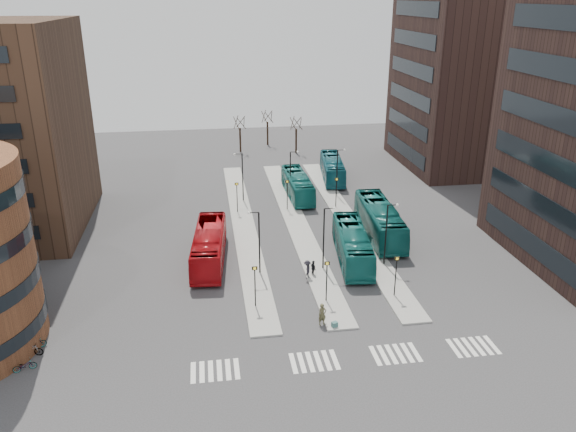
{
  "coord_description": "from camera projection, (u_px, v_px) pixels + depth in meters",
  "views": [
    {
      "loc": [
        -7.85,
        -28.59,
        24.24
      ],
      "look_at": [
        -0.51,
        19.59,
        5.0
      ],
      "focal_mm": 35.0,
      "sensor_mm": 36.0,
      "label": 1
    }
  ],
  "objects": [
    {
      "name": "crosswalk_stripes",
      "position": [
        352.0,
        358.0,
        40.21
      ],
      "size": [
        22.35,
        2.4,
        0.01
      ],
      "color": "silver",
      "rests_on": "ground"
    },
    {
      "name": "sign_poles",
      "position": [
        303.0,
        226.0,
        56.77
      ],
      "size": [
        12.45,
        22.12,
        3.65
      ],
      "color": "black",
      "rests_on": "ground"
    },
    {
      "name": "island_right",
      "position": [
        347.0,
        219.0,
        64.97
      ],
      "size": [
        2.5,
        45.0,
        0.15
      ],
      "primitive_type": "cube",
      "color": "gray",
      "rests_on": "ground"
    },
    {
      "name": "island_mid",
      "position": [
        296.0,
        222.0,
        64.12
      ],
      "size": [
        2.5,
        45.0,
        0.15
      ],
      "primitive_type": "cube",
      "color": "gray",
      "rests_on": "ground"
    },
    {
      "name": "island_left",
      "position": [
        244.0,
        225.0,
        63.28
      ],
      "size": [
        2.5,
        45.0,
        0.15
      ],
      "primitive_type": "cube",
      "color": "gray",
      "rests_on": "ground"
    },
    {
      "name": "traveller",
      "position": [
        322.0,
        314.0,
        43.93
      ],
      "size": [
        0.76,
        0.59,
        1.85
      ],
      "primitive_type": "imported",
      "rotation": [
        0.0,
        0.0,
        0.24
      ],
      "color": "#4A482C",
      "rests_on": "ground"
    },
    {
      "name": "bicycle_far",
      "position": [
        34.0,
        344.0,
        41.05
      ],
      "size": [
        1.77,
        1.23,
        0.88
      ],
      "primitive_type": "imported",
      "rotation": [
        0.0,
        0.0,
        2.0
      ],
      "color": "gray",
      "rests_on": "ground"
    },
    {
      "name": "bicycle_near",
      "position": [
        25.0,
        366.0,
        38.7
      ],
      "size": [
        1.63,
        1.02,
        0.81
      ],
      "primitive_type": "imported",
      "rotation": [
        0.0,
        0.0,
        1.91
      ],
      "color": "gray",
      "rests_on": "ground"
    },
    {
      "name": "commuter_c",
      "position": [
        307.0,
        269.0,
        51.2
      ],
      "size": [
        0.88,
        1.26,
        1.78
      ],
      "primitive_type": "imported",
      "rotation": [
        0.0,
        0.0,
        4.51
      ],
      "color": "black",
      "rests_on": "ground"
    },
    {
      "name": "lamp_posts",
      "position": [
        305.0,
        199.0,
        61.09
      ],
      "size": [
        14.04,
        20.24,
        6.12
      ],
      "color": "black",
      "rests_on": "ground"
    },
    {
      "name": "ground",
      "position": [
        341.0,
        397.0,
        36.29
      ],
      "size": [
        160.0,
        160.0,
        0.0
      ],
      "primitive_type": "plane",
      "color": "#313134",
      "rests_on": "ground"
    },
    {
      "name": "teal_bus_d",
      "position": [
        332.0,
        168.0,
        78.74
      ],
      "size": [
        4.04,
        11.48,
        3.13
      ],
      "primitive_type": "imported",
      "rotation": [
        0.0,
        0.0,
        -0.13
      ],
      "color": "#155D6B",
      "rests_on": "ground"
    },
    {
      "name": "commuter_a",
      "position": [
        207.0,
        269.0,
        51.53
      ],
      "size": [
        0.83,
        0.66,
        1.65
      ],
      "primitive_type": "imported",
      "rotation": [
        0.0,
        0.0,
        3.18
      ],
      "color": "black",
      "rests_on": "ground"
    },
    {
      "name": "teal_bus_a",
      "position": [
        352.0,
        245.0,
        54.57
      ],
      "size": [
        4.07,
        11.82,
        3.23
      ],
      "primitive_type": "imported",
      "rotation": [
        0.0,
        0.0,
        -0.12
      ],
      "color": "#135F5B",
      "rests_on": "ground"
    },
    {
      "name": "bare_trees",
      "position": [
        268.0,
        134.0,
        93.28
      ],
      "size": [
        10.97,
        8.14,
        5.9
      ],
      "color": "black",
      "rests_on": "ground"
    },
    {
      "name": "red_bus",
      "position": [
        209.0,
        246.0,
        54.24
      ],
      "size": [
        3.81,
        12.04,
        3.3
      ],
      "primitive_type": "imported",
      "rotation": [
        0.0,
        0.0,
        -0.09
      ],
      "color": "#B20D13",
      "rests_on": "ground"
    },
    {
      "name": "teal_bus_b",
      "position": [
        298.0,
        185.0,
        71.85
      ],
      "size": [
        2.73,
        11.05,
        3.07
      ],
      "primitive_type": "imported",
      "rotation": [
        0.0,
        0.0,
        0.01
      ],
      "color": "#156A65",
      "rests_on": "ground"
    },
    {
      "name": "teal_bus_c",
      "position": [
        380.0,
        220.0,
        60.08
      ],
      "size": [
        3.79,
        12.91,
        3.55
      ],
      "primitive_type": "imported",
      "rotation": [
        0.0,
        0.0,
        -0.06
      ],
      "color": "#125A57",
      "rests_on": "ground"
    },
    {
      "name": "bicycle_mid",
      "position": [
        31.0,
        350.0,
        40.26
      ],
      "size": [
        1.7,
        0.58,
        1.0
      ],
      "primitive_type": "imported",
      "rotation": [
        0.0,
        0.0,
        1.51
      ],
      "color": "gray",
      "rests_on": "ground"
    },
    {
      "name": "suitcase",
      "position": [
        335.0,
        325.0,
        43.69
      ],
      "size": [
        0.53,
        0.48,
        0.55
      ],
      "primitive_type": "cube",
      "rotation": [
        0.0,
        0.0,
        0.36
      ],
      "color": "navy",
      "rests_on": "ground"
    },
    {
      "name": "tower_far",
      "position": [
        478.0,
        63.0,
        81.24
      ],
      "size": [
        20.12,
        20.0,
        30.0
      ],
      "color": "#32201B",
      "rests_on": "ground"
    },
    {
      "name": "commuter_b",
      "position": [
        313.0,
        268.0,
        51.75
      ],
      "size": [
        0.58,
        0.95,
        1.51
      ],
      "primitive_type": "imported",
      "rotation": [
        0.0,
        0.0,
        1.83
      ],
      "color": "black",
      "rests_on": "ground"
    }
  ]
}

